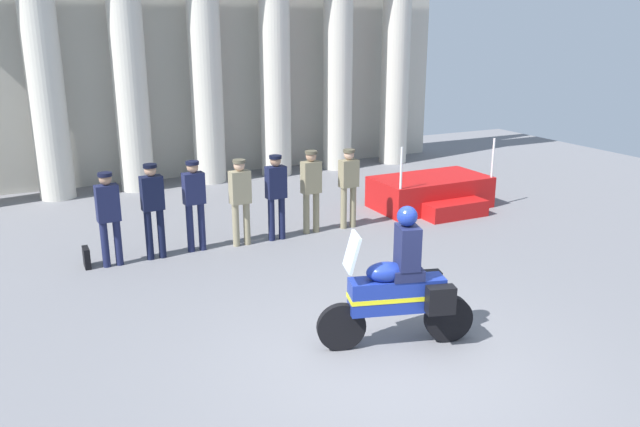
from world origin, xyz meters
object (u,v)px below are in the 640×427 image
officer_in_row_4 (276,191)px  officer_in_row_5 (311,185)px  officer_in_row_2 (194,199)px  officer_in_row_6 (349,182)px  officer_in_row_0 (108,212)px  briefcase_on_ground (87,258)px  officer_in_row_1 (153,204)px  motorcycle_with_rider (402,289)px  officer_in_row_3 (240,196)px  reviewing_stand (432,193)px

officer_in_row_4 → officer_in_row_5: bearing=-176.8°
officer_in_row_2 → officer_in_row_6: size_ratio=1.03×
officer_in_row_0 → officer_in_row_6: size_ratio=1.01×
officer_in_row_6 → briefcase_on_ground: size_ratio=4.59×
briefcase_on_ground → officer_in_row_4: bearing=-1.0°
officer_in_row_4 → officer_in_row_6: size_ratio=1.02×
officer_in_row_1 → officer_in_row_2: bearing=-177.5°
motorcycle_with_rider → officer_in_row_5: bearing=-85.2°
officer_in_row_1 → officer_in_row_3: bearing=176.7°
officer_in_row_3 → officer_in_row_5: 1.53m
officer_in_row_0 → officer_in_row_1: officer_in_row_1 is taller
reviewing_stand → briefcase_on_ground: size_ratio=7.32×
reviewing_stand → officer_in_row_1: (-6.45, -0.56, 0.69)m
officer_in_row_2 → officer_in_row_0: bearing=0.9°
officer_in_row_3 → reviewing_stand: bearing=-177.0°
officer_in_row_1 → officer_in_row_6: (3.99, 0.08, -0.05)m
officer_in_row_0 → briefcase_on_ground: (-0.42, 0.12, -0.80)m
briefcase_on_ground → officer_in_row_2: bearing=-0.0°
officer_in_row_2 → officer_in_row_1: bearing=2.5°
officer_in_row_0 → officer_in_row_4: bearing=177.5°
officer_in_row_4 → briefcase_on_ground: officer_in_row_4 is taller
motorcycle_with_rider → officer_in_row_0: bearing=-41.4°
officer_in_row_0 → officer_in_row_6: bearing=177.9°
officer_in_row_2 → officer_in_row_5: bearing=177.2°
officer_in_row_1 → briefcase_on_ground: size_ratio=4.83×
officer_in_row_6 → officer_in_row_1: bearing=-2.3°
officer_in_row_6 → briefcase_on_ground: 5.24m
officer_in_row_0 → officer_in_row_1: size_ratio=0.96×
officer_in_row_6 → motorcycle_with_rider: size_ratio=0.81×
officer_in_row_2 → briefcase_on_ground: 2.13m
officer_in_row_1 → officer_in_row_3: officer_in_row_1 is taller
reviewing_stand → officer_in_row_6: (-2.46, -0.48, 0.64)m
motorcycle_with_rider → officer_in_row_6: bearing=-94.6°
briefcase_on_ground → officer_in_row_3: bearing=-1.6°
officer_in_row_0 → officer_in_row_2: 1.54m
reviewing_stand → officer_in_row_0: size_ratio=1.58×
officer_in_row_4 → officer_in_row_5: officer_in_row_5 is taller
officer_in_row_1 → motorcycle_with_rider: 5.17m
reviewing_stand → motorcycle_with_rider: size_ratio=1.29×
officer_in_row_4 → officer_in_row_6: officer_in_row_4 is taller
motorcycle_with_rider → briefcase_on_ground: 5.86m
officer_in_row_5 → briefcase_on_ground: (-4.34, -0.03, -0.82)m
officer_in_row_4 → officer_in_row_3: bearing=-2.5°
officer_in_row_0 → officer_in_row_5: size_ratio=0.99×
officer_in_row_3 → briefcase_on_ground: officer_in_row_3 is taller
officer_in_row_3 → officer_in_row_4: officer_in_row_4 is taller
reviewing_stand → officer_in_row_1: officer_in_row_1 is taller
reviewing_stand → officer_in_row_0: 7.26m
officer_in_row_2 → officer_in_row_4: bearing=174.2°
officer_in_row_2 → officer_in_row_5: size_ratio=1.01×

